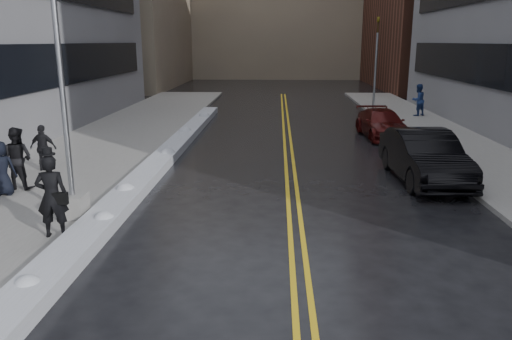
# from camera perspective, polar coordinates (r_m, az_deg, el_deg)

# --- Properties ---
(ground) EXTENTS (160.00, 160.00, 0.00)m
(ground) POSITION_cam_1_polar(r_m,az_deg,el_deg) (11.32, -8.05, -9.68)
(ground) COLOR black
(ground) RESTS_ON ground
(sidewalk_west) EXTENTS (5.50, 50.00, 0.15)m
(sidewalk_west) POSITION_cam_1_polar(r_m,az_deg,el_deg) (22.05, -18.18, 1.91)
(sidewalk_west) COLOR gray
(sidewalk_west) RESTS_ON ground
(sidewalk_east) EXTENTS (4.00, 50.00, 0.15)m
(sidewalk_east) POSITION_cam_1_polar(r_m,az_deg,el_deg) (22.14, 23.59, 1.46)
(sidewalk_east) COLOR gray
(sidewalk_east) RESTS_ON ground
(lane_line_left) EXTENTS (0.12, 50.00, 0.01)m
(lane_line_left) POSITION_cam_1_polar(r_m,az_deg,el_deg) (20.66, 3.37, 1.60)
(lane_line_left) COLOR gold
(lane_line_left) RESTS_ON ground
(lane_line_right) EXTENTS (0.12, 50.00, 0.01)m
(lane_line_right) POSITION_cam_1_polar(r_m,az_deg,el_deg) (20.67, 4.21, 1.59)
(lane_line_right) COLOR gold
(lane_line_right) RESTS_ON ground
(snow_ridge) EXTENTS (0.90, 30.00, 0.34)m
(snow_ridge) POSITION_cam_1_polar(r_m,az_deg,el_deg) (19.20, -11.01, 0.87)
(snow_ridge) COLOR silver
(snow_ridge) RESTS_ON ground
(lamppost) EXTENTS (0.65, 0.65, 7.62)m
(lamppost) POSITION_cam_1_polar(r_m,az_deg,el_deg) (13.41, -20.92, 4.64)
(lamppost) COLOR gray
(lamppost) RESTS_ON sidewalk_west
(fire_hydrant) EXTENTS (0.26, 0.26, 0.73)m
(fire_hydrant) POSITION_cam_1_polar(r_m,az_deg,el_deg) (21.71, 21.25, 2.73)
(fire_hydrant) COLOR maroon
(fire_hydrant) RESTS_ON sidewalk_east
(traffic_signal) EXTENTS (0.16, 0.20, 6.00)m
(traffic_signal) POSITION_cam_1_polar(r_m,az_deg,el_deg) (34.78, 13.54, 12.13)
(traffic_signal) COLOR gray
(traffic_signal) RESTS_ON sidewalk_east
(pedestrian_fedora) EXTENTS (0.79, 0.59, 1.97)m
(pedestrian_fedora) POSITION_cam_1_polar(r_m,az_deg,el_deg) (12.48, -22.30, -2.79)
(pedestrian_fedora) COLOR black
(pedestrian_fedora) RESTS_ON sidewalk_west
(pedestrian_b) EXTENTS (1.05, 0.89, 1.93)m
(pedestrian_b) POSITION_cam_1_polar(r_m,az_deg,el_deg) (17.04, -25.60, 1.23)
(pedestrian_b) COLOR black
(pedestrian_b) RESTS_ON sidewalk_west
(pedestrian_c) EXTENTS (0.86, 0.62, 1.62)m
(pedestrian_c) POSITION_cam_1_polar(r_m,az_deg,el_deg) (16.55, -27.08, 0.15)
(pedestrian_c) COLOR black
(pedestrian_c) RESTS_ON sidewalk_west
(pedestrian_d) EXTENTS (0.99, 0.47, 1.64)m
(pedestrian_d) POSITION_cam_1_polar(r_m,az_deg,el_deg) (19.12, -23.13, 2.35)
(pedestrian_d) COLOR black
(pedestrian_d) RESTS_ON sidewalk_west
(pedestrian_east) EXTENTS (1.18, 1.11, 1.93)m
(pedestrian_east) POSITION_cam_1_polar(r_m,az_deg,el_deg) (32.43, 18.03, 7.62)
(pedestrian_east) COLOR navy
(pedestrian_east) RESTS_ON sidewalk_east
(car_black) EXTENTS (2.06, 5.29, 1.72)m
(car_black) POSITION_cam_1_polar(r_m,az_deg,el_deg) (17.68, 18.67, 1.48)
(car_black) COLOR black
(car_black) RESTS_ON ground
(car_maroon) EXTENTS (2.22, 4.78, 1.35)m
(car_maroon) POSITION_cam_1_polar(r_m,az_deg,el_deg) (25.35, 14.23, 5.14)
(car_maroon) COLOR #410B0A
(car_maroon) RESTS_ON ground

